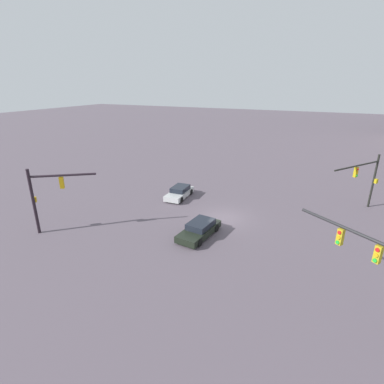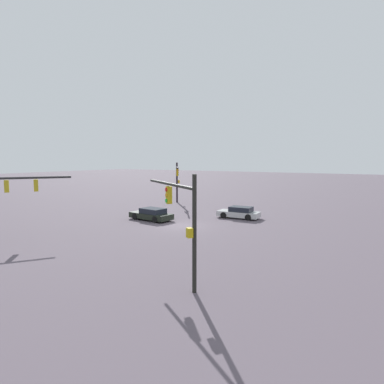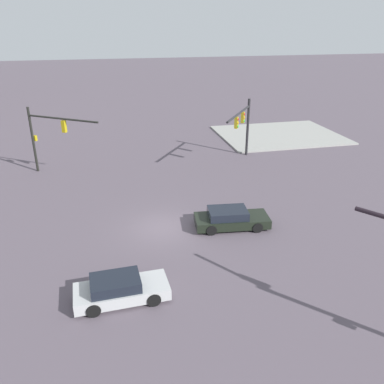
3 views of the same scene
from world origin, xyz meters
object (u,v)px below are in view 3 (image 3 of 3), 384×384
traffic_signal_cross_street (243,122)px  sedan_car_waiting_far (120,289)px  traffic_signal_opposite_side (47,131)px  sedan_car_approaching (231,219)px

traffic_signal_cross_street → sedan_car_waiting_far: size_ratio=1.31×
traffic_signal_opposite_side → sedan_car_waiting_far: 18.63m
sedan_car_waiting_far → traffic_signal_opposite_side: bearing=101.5°
sedan_car_approaching → traffic_signal_cross_street: bearing=73.8°
traffic_signal_opposite_side → sedan_car_waiting_far: size_ratio=1.27×
traffic_signal_opposite_side → traffic_signal_cross_street: size_ratio=0.97×
sedan_car_approaching → sedan_car_waiting_far: 9.01m
traffic_signal_opposite_side → sedan_car_approaching: size_ratio=1.17×
traffic_signal_opposite_side → traffic_signal_cross_street: traffic_signal_opposite_side is taller
traffic_signal_cross_street → sedan_car_waiting_far: traffic_signal_cross_street is taller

